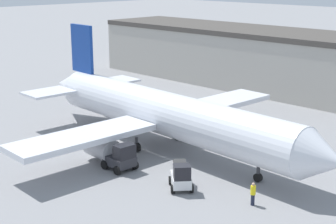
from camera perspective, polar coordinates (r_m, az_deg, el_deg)
name	(u,v)px	position (r m, az deg, el deg)	size (l,w,h in m)	color
ground_plane	(168,149)	(48.22, 0.00, -4.17)	(400.00, 400.00, 0.00)	gray
airplane	(162,113)	(47.83, -0.71, -0.13)	(36.77, 29.73, 10.59)	silver
ground_crew_worker	(253,193)	(37.29, 9.40, -8.87)	(0.38, 0.38, 1.72)	#1E2338
baggage_tug	(121,158)	(43.19, -5.21, -5.09)	(2.56, 2.21, 2.34)	#2D2D33
belt_loader_truck	(181,177)	(39.32, 1.47, -7.24)	(2.90, 2.81, 2.15)	silver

